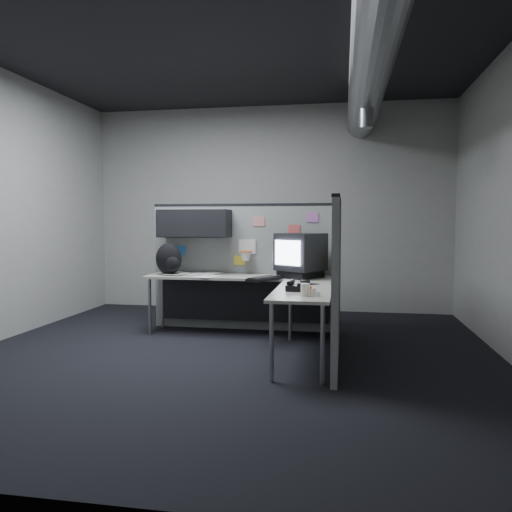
% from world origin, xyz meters
% --- Properties ---
extents(room, '(5.62, 5.62, 3.22)m').
position_xyz_m(room, '(0.56, 0.00, 2.10)').
color(room, black).
rests_on(room, ground).
extents(partition_back, '(2.44, 0.42, 1.63)m').
position_xyz_m(partition_back, '(-0.25, 1.23, 1.00)').
color(partition_back, gray).
rests_on(partition_back, ground).
extents(partition_right, '(0.07, 2.23, 1.63)m').
position_xyz_m(partition_right, '(1.10, 0.22, 0.82)').
color(partition_right, gray).
rests_on(partition_right, ground).
extents(desk, '(2.31, 2.11, 0.73)m').
position_xyz_m(desk, '(0.15, 0.70, 0.61)').
color(desk, '#A1A091').
rests_on(desk, ground).
extents(monitor, '(0.64, 0.64, 0.53)m').
position_xyz_m(monitor, '(0.66, 0.91, 1.00)').
color(monitor, black).
rests_on(monitor, desk).
extents(keyboard, '(0.38, 0.50, 0.04)m').
position_xyz_m(keyboard, '(0.28, 0.58, 0.75)').
color(keyboard, black).
rests_on(keyboard, desk).
extents(mouse, '(0.31, 0.31, 0.05)m').
position_xyz_m(mouse, '(0.77, 0.29, 0.75)').
color(mouse, black).
rests_on(mouse, desk).
extents(phone, '(0.21, 0.23, 0.10)m').
position_xyz_m(phone, '(0.72, -0.21, 0.77)').
color(phone, black).
rests_on(phone, desk).
extents(bottles, '(0.13, 0.15, 0.08)m').
position_xyz_m(bottles, '(0.89, -0.51, 0.76)').
color(bottles, silver).
rests_on(bottles, desk).
extents(cup, '(0.09, 0.09, 0.11)m').
position_xyz_m(cup, '(0.83, -0.54, 0.79)').
color(cup, silver).
rests_on(cup, desk).
extents(papers, '(0.86, 0.75, 0.02)m').
position_xyz_m(papers, '(-0.76, 1.05, 0.74)').
color(papers, white).
rests_on(papers, desk).
extents(backpack, '(0.39, 0.35, 0.40)m').
position_xyz_m(backpack, '(-0.99, 0.93, 0.93)').
color(backpack, black).
rests_on(backpack, desk).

